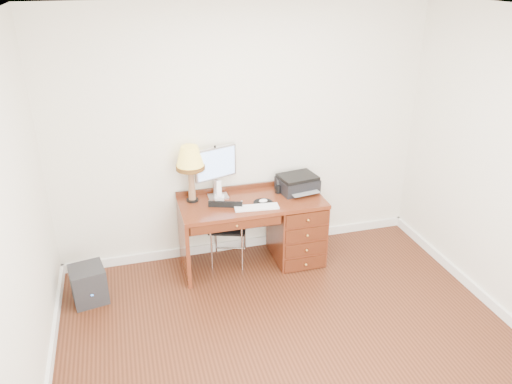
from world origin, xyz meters
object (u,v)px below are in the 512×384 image
object	(u,v)px
monitor	(217,166)
equipment_box	(89,284)
desk	(281,225)
chair	(229,224)
leg_lamp	(190,161)
printer	(297,183)
phone	(219,195)

from	to	relation	value
monitor	equipment_box	size ratio (longest dim) A/B	1.50
desk	monitor	bearing A→B (deg)	161.92
desk	chair	bearing A→B (deg)	176.56
desk	leg_lamp	world-z (taller)	leg_lamp
desk	chair	world-z (taller)	chair
printer	chair	distance (m)	0.85
monitor	chair	bearing A→B (deg)	-84.09
phone	leg_lamp	bearing A→B (deg)	179.33
leg_lamp	phone	xyz separation A→B (m)	(0.27, -0.06, -0.38)
monitor	chair	world-z (taller)	monitor
desk	printer	bearing A→B (deg)	26.14
desk	phone	xyz separation A→B (m)	(-0.64, 0.10, 0.40)
chair	equipment_box	bearing A→B (deg)	-150.84
equipment_box	phone	bearing A→B (deg)	2.57
desk	phone	size ratio (longest dim) A/B	7.14
leg_lamp	chair	world-z (taller)	leg_lamp
chair	leg_lamp	bearing A→B (deg)	179.43
monitor	printer	size ratio (longest dim) A/B	1.21
leg_lamp	monitor	bearing A→B (deg)	10.13
equipment_box	leg_lamp	bearing A→B (deg)	8.46
monitor	phone	distance (m)	0.30
printer	equipment_box	bearing A→B (deg)	179.35
desk	monitor	size ratio (longest dim) A/B	2.77
printer	leg_lamp	world-z (taller)	leg_lamp
monitor	desk	bearing A→B (deg)	-36.89
monitor	leg_lamp	size ratio (longest dim) A/B	0.91
monitor	printer	world-z (taller)	monitor
monitor	printer	bearing A→B (deg)	-25.65
leg_lamp	chair	distance (m)	0.79
monitor	leg_lamp	xyz separation A→B (m)	(-0.28, -0.05, 0.10)
desk	phone	world-z (taller)	phone
printer	chair	size ratio (longest dim) A/B	0.55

